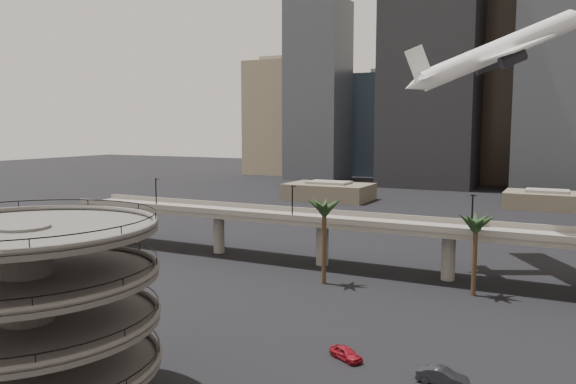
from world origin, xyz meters
The scene contains 8 objects.
parking_ramp centered at (-13.00, -4.00, 9.84)m, with size 22.20×22.20×17.35m.
overpass centered at (0.00, 55.00, 7.34)m, with size 130.00×9.30×14.70m.
palm_trees centered at (14.02, 44.65, 11.43)m, with size 42.40×10.40×14.00m.
low_buildings centered at (6.89, 142.30, 2.86)m, with size 135.00×27.50×6.80m.
skyline centered at (15.11, 217.08, 47.66)m, with size 269.00×86.00×130.22m.
airborne_jet centered at (15.55, 67.61, 37.21)m, with size 30.17×28.74×16.02m.
car_a centered at (7.52, 18.24, 0.69)m, with size 1.63×4.05×1.38m, color maroon.
car_b centered at (17.81, 16.96, 0.80)m, with size 1.68×4.83×1.59m, color #222328.
Camera 1 is at (27.65, -35.37, 24.41)m, focal length 35.00 mm.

